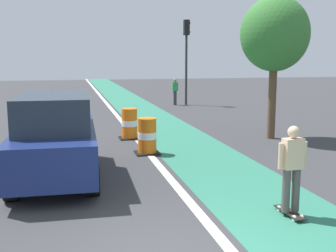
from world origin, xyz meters
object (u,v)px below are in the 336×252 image
object	(u,v)px
traffic_barrel_front	(147,136)
pedestrian_crossing	(175,91)
parked_suv_nearest	(55,137)
traffic_light_corner	(186,47)
traffic_barrel_mid	(129,124)
skateboarder_on_lane	(292,168)
street_tree_sidewalk	(275,35)

from	to	relation	value
traffic_barrel_front	pedestrian_crossing	world-z (taller)	pedestrian_crossing
parked_suv_nearest	traffic_light_corner	distance (m)	16.63
traffic_barrel_mid	traffic_light_corner	world-z (taller)	traffic_light_corner
skateboarder_on_lane	parked_suv_nearest	distance (m)	5.50
traffic_barrel_mid	pedestrian_crossing	distance (m)	10.92
traffic_barrel_front	skateboarder_on_lane	bearing A→B (deg)	-73.68
skateboarder_on_lane	parked_suv_nearest	world-z (taller)	parked_suv_nearest
pedestrian_crossing	street_tree_sidewalk	size ratio (longest dim) A/B	0.32
skateboarder_on_lane	street_tree_sidewalk	xyz separation A→B (m)	(3.15, 7.02, 2.76)
traffic_barrel_mid	street_tree_sidewalk	world-z (taller)	street_tree_sidewalk
skateboarder_on_lane	pedestrian_crossing	bearing A→B (deg)	82.48
traffic_barrel_mid	pedestrian_crossing	world-z (taller)	pedestrian_crossing
skateboarder_on_lane	traffic_barrel_mid	xyz separation A→B (m)	(-1.83, 8.14, -0.38)
street_tree_sidewalk	skateboarder_on_lane	bearing A→B (deg)	-114.18
skateboarder_on_lane	traffic_light_corner	size ratio (longest dim) A/B	0.33
parked_suv_nearest	street_tree_sidewalk	size ratio (longest dim) A/B	0.93
skateboarder_on_lane	pedestrian_crossing	world-z (taller)	skateboarder_on_lane
traffic_barrel_mid	traffic_light_corner	size ratio (longest dim) A/B	0.21
pedestrian_crossing	street_tree_sidewalk	xyz separation A→B (m)	(0.75, -11.18, 2.80)
parked_suv_nearest	pedestrian_crossing	bearing A→B (deg)	65.64
skateboarder_on_lane	traffic_barrel_mid	size ratio (longest dim) A/B	1.55
traffic_barrel_mid	traffic_barrel_front	bearing A→B (deg)	-85.84
traffic_barrel_mid	traffic_light_corner	distance (m)	11.58
traffic_barrel_front	traffic_light_corner	distance (m)	13.75
traffic_barrel_mid	parked_suv_nearest	bearing A→B (deg)	-117.56
traffic_barrel_front	traffic_light_corner	xyz separation A→B (m)	(4.75, 12.56, 2.97)
pedestrian_crossing	street_tree_sidewalk	bearing A→B (deg)	-86.18
parked_suv_nearest	pedestrian_crossing	size ratio (longest dim) A/B	2.89
traffic_light_corner	pedestrian_crossing	bearing A→B (deg)	178.72
parked_suv_nearest	traffic_barrel_front	distance (m)	3.42
parked_suv_nearest	traffic_light_corner	xyz separation A→B (m)	(7.37, 14.71, 2.47)
parked_suv_nearest	traffic_barrel_mid	distance (m)	5.28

